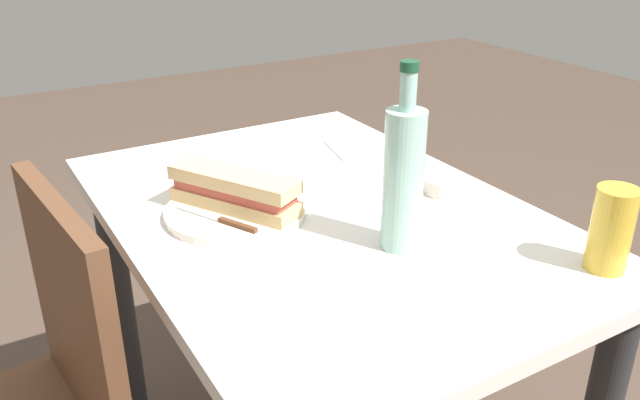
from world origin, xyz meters
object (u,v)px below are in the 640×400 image
(dining_table, at_px, (320,273))
(beer_glass, at_px, (611,229))
(water_bottle, at_px, (403,177))
(knife_near, at_px, (220,220))
(olive_bowl, at_px, (446,185))
(plate_near, at_px, (236,211))
(baguette_sandwich_near, at_px, (234,190))

(dining_table, bearing_deg, beer_glass, -145.93)
(water_bottle, bearing_deg, dining_table, 13.07)
(water_bottle, relative_size, beer_glass, 2.28)
(knife_near, relative_size, beer_glass, 1.24)
(dining_table, relative_size, beer_glass, 7.48)
(olive_bowl, bearing_deg, dining_table, 77.39)
(dining_table, xyz_separation_m, olive_bowl, (-0.06, -0.25, 0.15))
(plate_near, height_order, olive_bowl, olive_bowl)
(olive_bowl, bearing_deg, plate_near, 73.62)
(baguette_sandwich_near, bearing_deg, knife_near, 130.44)
(plate_near, height_order, water_bottle, water_bottle)
(baguette_sandwich_near, height_order, knife_near, baguette_sandwich_near)
(beer_glass, distance_m, olive_bowl, 0.35)
(plate_near, xyz_separation_m, baguette_sandwich_near, (0.00, 0.00, 0.04))
(water_bottle, relative_size, olive_bowl, 3.62)
(beer_glass, relative_size, olive_bowl, 1.58)
(dining_table, height_order, beer_glass, beer_glass)
(knife_near, bearing_deg, water_bottle, -131.82)
(plate_near, height_order, beer_glass, beer_glass)
(beer_glass, bearing_deg, knife_near, 47.30)
(plate_near, height_order, knife_near, knife_near)
(dining_table, distance_m, baguette_sandwich_near, 0.24)
(water_bottle, distance_m, olive_bowl, 0.27)
(knife_near, distance_m, olive_bowl, 0.44)
(knife_near, height_order, water_bottle, water_bottle)
(knife_near, height_order, beer_glass, beer_glass)
(water_bottle, xyz_separation_m, beer_glass, (-0.22, -0.23, -0.06))
(knife_near, bearing_deg, olive_bowl, -99.99)
(olive_bowl, bearing_deg, knife_near, 80.01)
(knife_near, relative_size, olive_bowl, 1.97)
(dining_table, height_order, water_bottle, water_bottle)
(baguette_sandwich_near, height_order, beer_glass, beer_glass)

